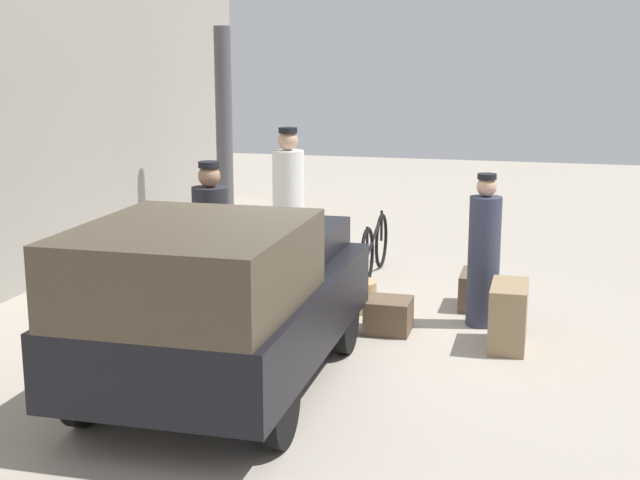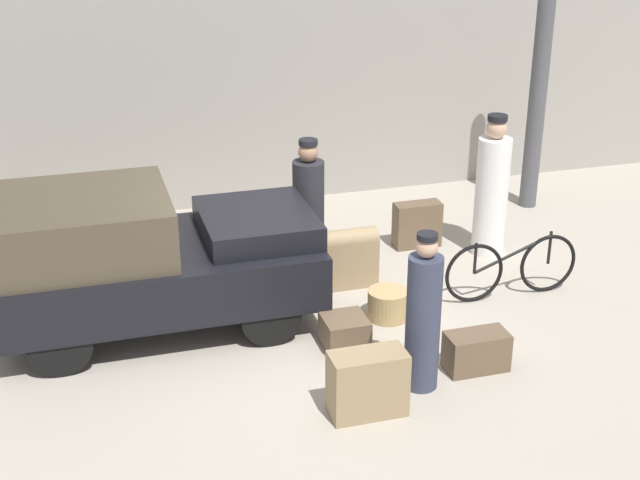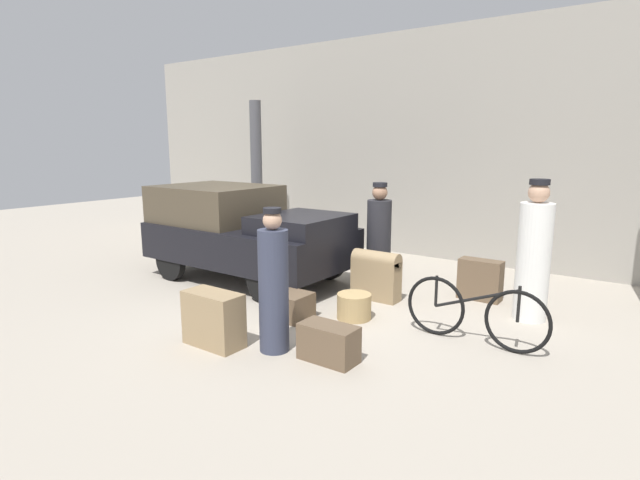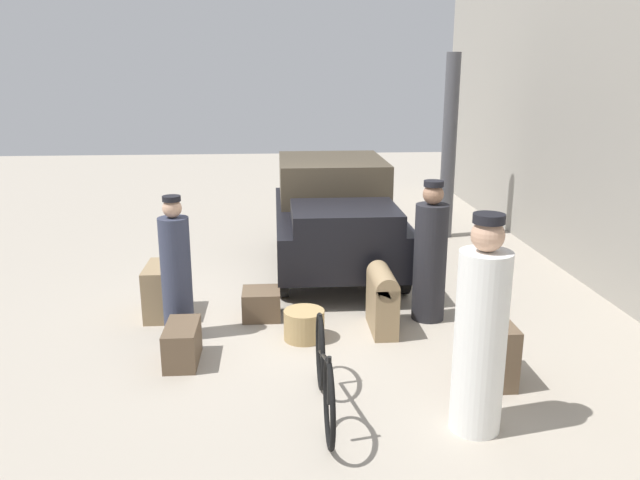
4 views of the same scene
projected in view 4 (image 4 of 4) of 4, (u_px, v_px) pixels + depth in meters
The scene contains 14 objects.
ground_plane at pixel (303, 308), 7.91m from camera, with size 30.00×30.00×0.00m, color #A89E8E.
station_building_facade at pixel (635, 127), 7.60m from camera, with size 16.00×0.15×4.50m.
canopy_pillar_left at pixel (449, 148), 10.89m from camera, with size 0.25×0.25×3.21m.
truck at pixel (335, 212), 9.37m from camera, with size 3.48×1.77×1.57m.
bicycle at pixel (324, 374), 5.41m from camera, with size 1.69×0.04×0.77m.
wicker_basket at pixel (304, 325), 6.97m from camera, with size 0.46×0.46×0.34m.
porter_standing_middle at pixel (176, 274), 6.90m from camera, with size 0.34×0.34×1.62m.
porter_with_bicycle at pixel (480, 335), 5.06m from camera, with size 0.43×0.43×1.86m.
porter_lifting_near_truck at pixel (430, 257), 7.39m from camera, with size 0.39×0.39×1.69m.
trunk_wicker_pale at pixel (261, 304), 7.58m from camera, with size 0.46×0.46×0.35m.
suitcase_tan_flat at pixel (161, 290), 7.62m from camera, with size 0.71×0.35×0.63m.
trunk_large_brown at pixel (496, 351), 6.02m from camera, with size 0.62×0.26×0.61m.
suitcase_black_upright at pixel (182, 344), 6.42m from camera, with size 0.63×0.33×0.40m.
trunk_barrel_dark at pixel (382, 298), 7.16m from camera, with size 0.73×0.27×0.74m.
Camera 4 is at (7.39, -0.32, 2.94)m, focal length 35.00 mm.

